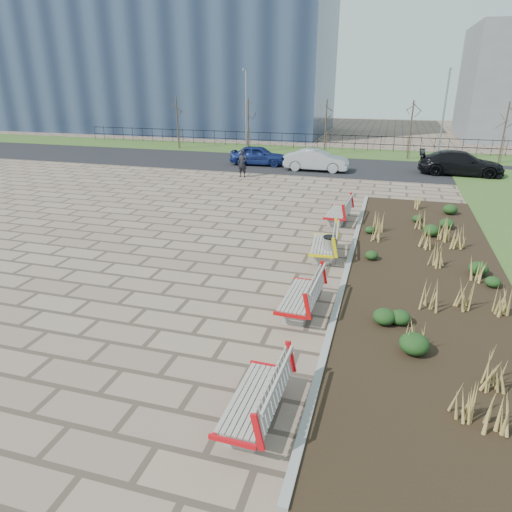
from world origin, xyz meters
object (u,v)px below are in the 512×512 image
(bench_b, at_px, (300,294))
(car_blue, at_px, (258,155))
(litter_bin, at_px, (330,250))
(car_black, at_px, (461,163))
(bench_c, at_px, (323,243))
(car_silver, at_px, (316,160))
(bench_d, at_px, (338,210))
(lamp_west, at_px, (246,112))
(pedestrian, at_px, (242,164))
(lamp_east, at_px, (443,117))
(bench_a, at_px, (253,396))

(bench_b, bearing_deg, car_blue, 110.92)
(litter_bin, bearing_deg, car_black, 70.72)
(bench_b, height_order, bench_c, same)
(car_silver, bearing_deg, bench_d, -165.61)
(car_silver, bearing_deg, bench_b, -171.47)
(bench_c, distance_m, lamp_west, 22.31)
(bench_d, distance_m, car_black, 13.12)
(car_blue, bearing_deg, pedestrian, 177.75)
(bench_b, relative_size, bench_d, 1.00)
(lamp_west, height_order, lamp_east, same)
(pedestrian, distance_m, car_silver, 4.97)
(car_blue, relative_size, lamp_west, 0.62)
(bench_b, height_order, bench_d, same)
(pedestrian, relative_size, lamp_west, 0.27)
(car_silver, height_order, lamp_east, lamp_east)
(bench_b, distance_m, lamp_west, 25.95)
(litter_bin, xyz_separation_m, car_black, (5.65, 16.15, 0.30))
(lamp_east, bearing_deg, litter_bin, -102.82)
(car_blue, xyz_separation_m, car_black, (12.59, 0.26, 0.07))
(pedestrian, xyz_separation_m, car_silver, (3.89, 3.08, -0.11))
(bench_c, relative_size, bench_d, 1.00)
(bench_d, xyz_separation_m, pedestrian, (-6.50, 7.48, 0.30))
(lamp_east, bearing_deg, bench_d, -107.11)
(bench_d, xyz_separation_m, car_black, (5.94, 11.70, 0.23))
(pedestrian, relative_size, lamp_east, 0.27)
(bench_b, xyz_separation_m, litter_bin, (0.29, 3.51, -0.07))
(litter_bin, bearing_deg, bench_c, 123.57)
(bench_b, height_order, car_blue, car_blue)
(pedestrian, bearing_deg, litter_bin, -51.09)
(bench_b, xyz_separation_m, bench_d, (0.00, 7.96, 0.00))
(bench_c, bearing_deg, car_blue, 108.47)
(bench_a, height_order, lamp_west, lamp_west)
(bench_d, xyz_separation_m, lamp_west, (-9.00, 16.25, 2.54))
(car_black, height_order, lamp_east, lamp_east)
(bench_d, bearing_deg, litter_bin, -82.97)
(bench_c, bearing_deg, lamp_east, 71.30)
(bench_a, relative_size, car_blue, 0.56)
(lamp_west, bearing_deg, litter_bin, -65.82)
(bench_d, height_order, lamp_west, lamp_west)
(bench_c, xyz_separation_m, car_black, (5.94, 15.71, 0.23))
(bench_a, xyz_separation_m, car_black, (5.94, 23.76, 0.23))
(bench_c, height_order, pedestrian, pedestrian)
(bench_c, xyz_separation_m, car_blue, (-6.66, 15.45, 0.16))
(bench_a, distance_m, litter_bin, 7.62)
(litter_bin, height_order, car_blue, car_blue)
(bench_b, height_order, lamp_west, lamp_west)
(car_blue, bearing_deg, lamp_west, 21.46)
(bench_a, height_order, bench_c, same)
(litter_bin, relative_size, lamp_east, 0.14)
(car_silver, bearing_deg, lamp_east, -52.72)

